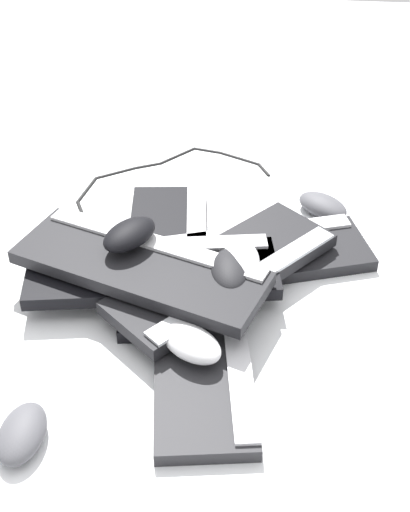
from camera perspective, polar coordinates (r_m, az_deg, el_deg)
ground_plane at (r=1.27m, az=3.07°, el=-3.22°), size 3.20×3.20×0.00m
keyboard_0 at (r=1.16m, az=-0.16°, el=-7.13°), size 0.46×0.21×0.03m
keyboard_1 at (r=1.34m, az=3.77°, el=0.01°), size 0.28×0.46×0.03m
keyboard_2 at (r=1.34m, az=-2.95°, el=0.08°), size 0.45×0.20×0.03m
keyboard_3 at (r=1.26m, az=-4.20°, el=-1.13°), size 0.22×0.46×0.03m
keyboard_4 at (r=1.22m, az=-5.17°, el=-0.81°), size 0.29×0.46×0.03m
keyboard_5 at (r=1.25m, az=1.60°, el=-1.35°), size 0.43×0.41×0.03m
mouse_0 at (r=1.11m, az=-1.11°, el=-6.96°), size 0.12×0.13×0.04m
mouse_1 at (r=1.20m, az=1.98°, el=-1.16°), size 0.12×0.08×0.04m
mouse_3 at (r=1.22m, az=2.84°, el=-0.49°), size 0.11×0.07×0.04m
mouse_4 at (r=1.17m, az=-0.22°, el=-4.13°), size 0.07×0.11×0.04m
mouse_5 at (r=1.24m, az=-6.06°, el=1.74°), size 0.13×0.12×0.04m
mouse_6 at (r=1.07m, az=-14.44°, el=-13.59°), size 0.11×0.07×0.04m
mouse_7 at (r=1.48m, az=9.40°, el=3.99°), size 0.12×0.13×0.04m
cable_0 at (r=1.61m, az=-3.24°, el=6.96°), size 0.31×0.41×0.01m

